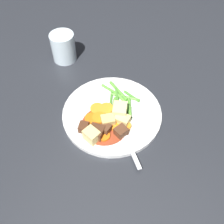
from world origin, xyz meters
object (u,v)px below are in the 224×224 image
meat_chunk_3 (84,127)px  carrot_slice_3 (99,119)px  carrot_slice_2 (97,110)px  carrot_slice_5 (116,125)px  potato_chunk_3 (107,121)px  potato_chunk_0 (122,120)px  water_glass (63,47)px  meat_chunk_0 (105,129)px  meat_chunk_2 (97,132)px  carrot_slice_1 (107,108)px  potato_chunk_1 (120,111)px  carrot_slice_0 (92,119)px  potato_chunk_2 (92,135)px  carrot_slice_6 (126,126)px  dinner_plate (112,113)px  carrot_slice_4 (105,136)px  fork (125,135)px  meat_chunk_1 (121,132)px

meat_chunk_3 → carrot_slice_3: bearing=141.6°
carrot_slice_2 → carrot_slice_5: (0.04, 0.06, -0.00)m
carrot_slice_5 → potato_chunk_3: potato_chunk_3 is taller
carrot_slice_2 → potato_chunk_0: size_ratio=1.00×
carrot_slice_3 → water_glass: size_ratio=0.40×
meat_chunk_0 → meat_chunk_2: (0.02, -0.02, 0.00)m
carrot_slice_1 → potato_chunk_1: bearing=73.5°
carrot_slice_1 → carrot_slice_3: (0.04, -0.01, 0.00)m
carrot_slice_0 → potato_chunk_2: potato_chunk_2 is taller
carrot_slice_6 → potato_chunk_0: potato_chunk_0 is taller
carrot_slice_6 → potato_chunk_0: (-0.01, -0.01, 0.01)m
potato_chunk_2 → potato_chunk_3: size_ratio=1.08×
meat_chunk_0 → meat_chunk_3: (0.01, -0.05, -0.00)m
dinner_plate → carrot_slice_6: 0.06m
potato_chunk_1 → meat_chunk_2: (0.07, -0.04, -0.00)m
carrot_slice_6 → meat_chunk_2: 0.07m
dinner_plate → water_glass: size_ratio=2.92×
potato_chunk_0 → meat_chunk_3: 0.10m
carrot_slice_0 → potato_chunk_3: (0.00, 0.04, 0.01)m
meat_chunk_0 → carrot_slice_2: bearing=-147.1°
carrot_slice_3 → carrot_slice_4: size_ratio=1.17×
potato_chunk_3 → carrot_slice_4: bearing=9.0°
potato_chunk_2 → meat_chunk_0: bearing=137.6°
carrot_slice_1 → water_glass: size_ratio=0.40×
carrot_slice_4 → potato_chunk_1: (-0.07, 0.02, 0.01)m
carrot_slice_0 → water_glass: 0.27m
carrot_slice_1 → carrot_slice_6: 0.07m
potato_chunk_0 → fork: potato_chunk_0 is taller
dinner_plate → carrot_slice_4: carrot_slice_4 is taller
carrot_slice_0 → carrot_slice_2: same height
carrot_slice_5 → water_glass: bearing=-135.9°
carrot_slice_2 → carrot_slice_4: 0.08m
potato_chunk_2 → fork: 0.08m
fork → potato_chunk_1: bearing=-154.8°
carrot_slice_2 → potato_chunk_2: (0.09, 0.01, 0.01)m
carrot_slice_5 → carrot_slice_4: bearing=-23.0°
carrot_slice_4 → carrot_slice_1: bearing=-167.6°
carrot_slice_3 → meat_chunk_2: (0.05, 0.01, 0.01)m
carrot_slice_1 → fork: 0.09m
meat_chunk_0 → water_glass: bearing=-141.2°
carrot_slice_2 → potato_chunk_3: 0.05m
carrot_slice_3 → meat_chunk_0: meat_chunk_0 is taller
meat_chunk_1 → water_glass: bearing=-136.0°
carrot_slice_1 → fork: (0.07, 0.06, -0.00)m
potato_chunk_1 → meat_chunk_0: potato_chunk_1 is taller
potato_chunk_3 → meat_chunk_0: size_ratio=1.36×
potato_chunk_2 → meat_chunk_3: (-0.02, -0.03, -0.01)m
meat_chunk_2 → water_glass: size_ratio=0.38×
carrot_slice_5 → meat_chunk_2: bearing=-45.6°
meat_chunk_0 → potato_chunk_1: bearing=158.7°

